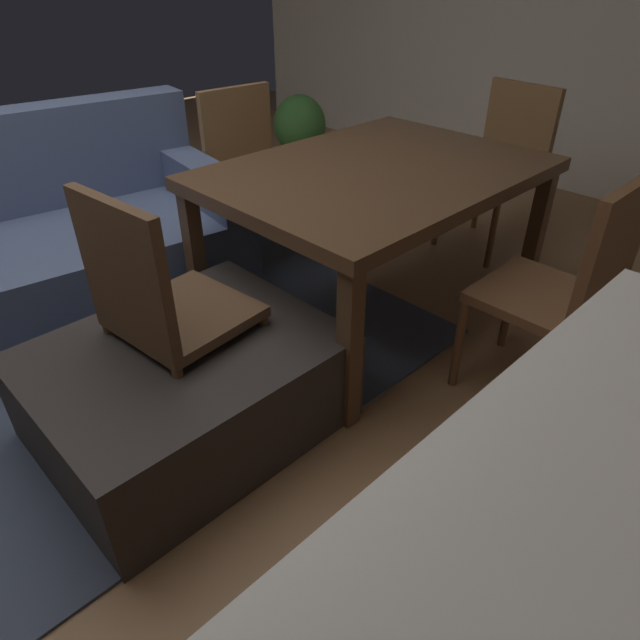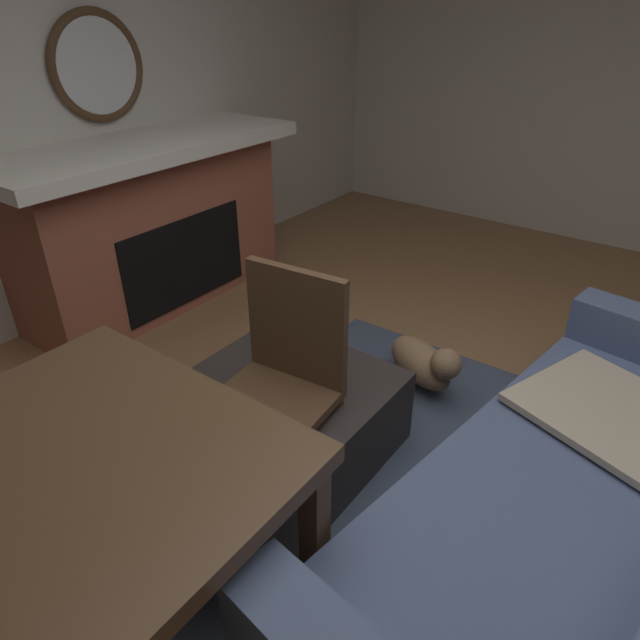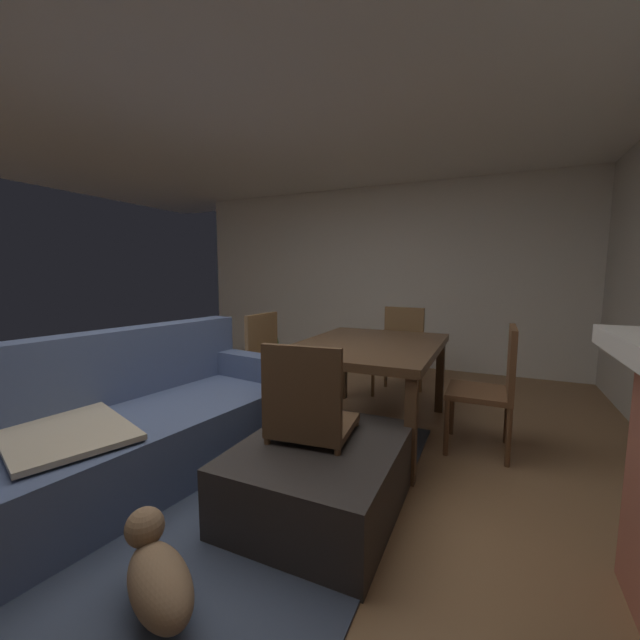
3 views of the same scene
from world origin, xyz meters
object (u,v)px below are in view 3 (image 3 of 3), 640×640
at_px(couch, 134,426).
at_px(ottoman_coffee_table, 322,474).
at_px(dining_chair_west, 308,415).
at_px(dining_chair_south, 494,382).
at_px(potted_plant, 263,347).
at_px(dining_chair_east, 400,345).
at_px(tv_remote, 310,433).
at_px(dining_chair_north, 271,358).
at_px(dining_table, 369,352).
at_px(small_dog, 157,574).

height_order(couch, ottoman_coffee_table, couch).
bearing_deg(dining_chair_west, dining_chair_south, -39.27).
bearing_deg(dining_chair_south, potted_plant, 66.51).
bearing_deg(dining_chair_east, ottoman_coffee_table, -178.02).
xyz_separation_m(dining_chair_east, potted_plant, (0.06, 1.82, -0.17)).
distance_m(tv_remote, dining_chair_south, 1.44).
bearing_deg(potted_plant, dining_chair_north, -143.71).
relative_size(dining_table, dining_chair_north, 1.60).
bearing_deg(dining_chair_south, dining_table, 90.02).
bearing_deg(dining_chair_north, ottoman_coffee_table, -137.94).
distance_m(dining_table, dining_chair_north, 0.95).
height_order(ottoman_coffee_table, tv_remote, tv_remote).
xyz_separation_m(couch, dining_chair_south, (1.29, -2.12, 0.21)).
bearing_deg(small_dog, dining_chair_south, -29.40).
relative_size(dining_chair_east, dining_chair_south, 1.00).
relative_size(dining_chair_east, small_dog, 1.86).
bearing_deg(potted_plant, small_dog, -153.31).
distance_m(tv_remote, dining_chair_north, 1.42).
relative_size(tv_remote, dining_chair_west, 0.17).
xyz_separation_m(ottoman_coffee_table, dining_chair_west, (-0.01, 0.08, 0.34)).
bearing_deg(dining_chair_west, small_dog, 166.81).
distance_m(dining_table, potted_plant, 2.19).
bearing_deg(dining_chair_west, dining_table, 0.46).
xyz_separation_m(dining_table, dining_chair_east, (1.14, -0.01, -0.14)).
bearing_deg(couch, small_dog, -126.16).
xyz_separation_m(tv_remote, dining_chair_north, (1.07, 0.92, 0.14)).
relative_size(dining_table, dining_chair_west, 1.60).
xyz_separation_m(dining_table, dining_chair_south, (0.00, -0.94, -0.14)).
bearing_deg(dining_chair_north, tv_remote, -139.33).
distance_m(dining_table, dining_chair_south, 0.95).
distance_m(couch, dining_chair_west, 1.22).
height_order(dining_chair_west, dining_chair_south, same).
relative_size(ottoman_coffee_table, small_dog, 2.07).
distance_m(tv_remote, dining_chair_west, 0.16).
height_order(couch, tv_remote, couch).
xyz_separation_m(couch, tv_remote, (0.23, -1.17, 0.07)).
relative_size(couch, tv_remote, 14.25).
distance_m(dining_chair_west, dining_chair_north, 1.48).
relative_size(tv_remote, potted_plant, 0.26).
distance_m(dining_chair_north, small_dog, 2.18).
xyz_separation_m(dining_table, dining_chair_north, (0.01, 0.94, -0.14)).
bearing_deg(dining_chair_east, dining_chair_west, -179.97).
bearing_deg(dining_table, dining_chair_south, -89.98).
bearing_deg(dining_chair_south, small_dog, 150.60).
bearing_deg(tv_remote, dining_chair_east, -2.11).
bearing_deg(ottoman_coffee_table, couch, 97.43).
relative_size(tv_remote, dining_chair_south, 0.17).
bearing_deg(small_dog, dining_table, -5.57).
bearing_deg(dining_chair_north, dining_table, -90.48).
bearing_deg(tv_remote, small_dog, 167.68).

